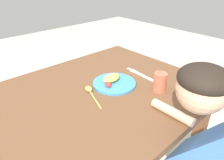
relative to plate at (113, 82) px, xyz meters
The scene contains 5 objects.
dining_table 0.14m from the plate, behind, with size 1.10×0.92×0.75m.
plate is the anchor object (origin of this frame).
fork 0.20m from the plate, ahead, with size 0.03×0.22×0.01m.
spoon 0.15m from the plate, behind, with size 0.09×0.21×0.02m.
drinking_cup 0.25m from the plate, 57.86° to the right, with size 0.07×0.07×0.10m, color #EC5F44.
Camera 1 is at (-0.57, -0.71, 1.31)m, focal length 32.36 mm.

